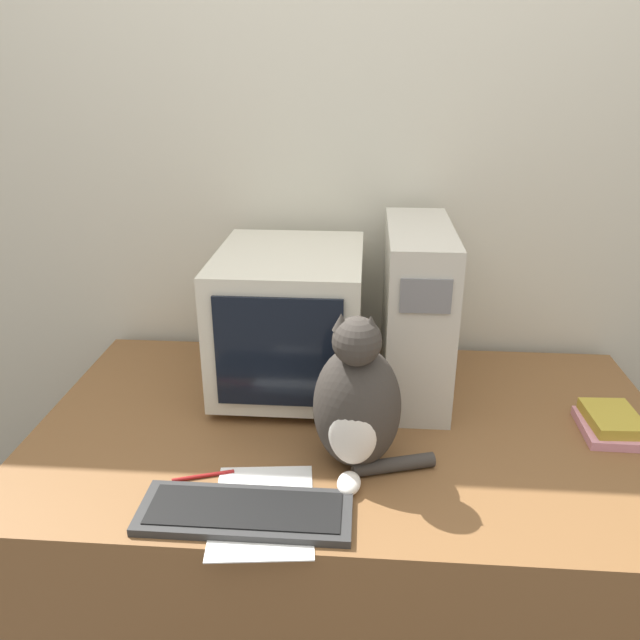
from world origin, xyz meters
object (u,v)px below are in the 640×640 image
object	(u,v)px
crt_monitor	(290,318)
book_stack	(610,423)
keyboard	(245,512)
cat	(357,404)
pen	(203,476)
computer_tower	(416,310)

from	to	relation	value
crt_monitor	book_stack	distance (m)	0.88
crt_monitor	keyboard	xyz separation A→B (m)	(-0.03, -0.58, -0.19)
cat	pen	distance (m)	0.38
cat	crt_monitor	bearing A→B (deg)	123.04
computer_tower	pen	world-z (taller)	computer_tower
cat	book_stack	distance (m)	0.68
crt_monitor	keyboard	world-z (taller)	crt_monitor
crt_monitor	cat	distance (m)	0.43
cat	book_stack	bearing A→B (deg)	22.35
crt_monitor	computer_tower	bearing A→B (deg)	2.03
crt_monitor	book_stack	bearing A→B (deg)	-13.35
keyboard	book_stack	size ratio (longest dim) A/B	2.48
crt_monitor	pen	distance (m)	0.52
computer_tower	pen	xyz separation A→B (m)	(-0.50, -0.47, -0.23)
computer_tower	book_stack	xyz separation A→B (m)	(0.49, -0.21, -0.21)
computer_tower	cat	xyz separation A→B (m)	(-0.15, -0.40, -0.07)
crt_monitor	computer_tower	xyz separation A→B (m)	(0.35, 0.01, 0.03)
keyboard	pen	world-z (taller)	keyboard
cat	book_stack	xyz separation A→B (m)	(0.64, 0.19, -0.14)
computer_tower	pen	distance (m)	0.72
crt_monitor	cat	bearing A→B (deg)	-62.97
keyboard	cat	xyz separation A→B (m)	(0.22, 0.20, 0.15)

